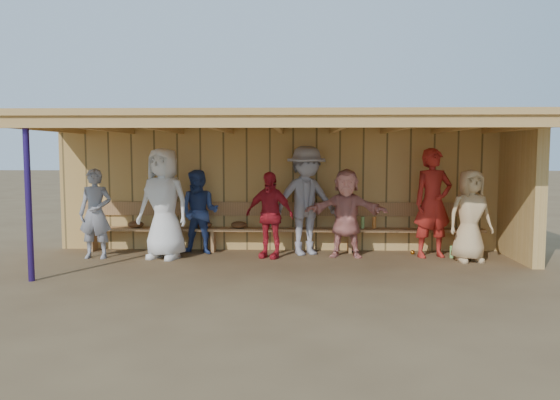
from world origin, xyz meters
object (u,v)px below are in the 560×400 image
at_px(player_e, 306,201).
at_px(player_a, 95,214).
at_px(player_d, 269,215).
at_px(bench, 281,224).
at_px(player_c, 199,212).
at_px(player_f, 346,213).
at_px(player_b, 164,203).
at_px(player_h, 470,216).
at_px(player_g, 433,203).

bearing_deg(player_e, player_a, 165.03).
bearing_deg(player_a, player_d, 4.46).
bearing_deg(player_d, bench, 93.96).
bearing_deg(player_c, player_d, -3.41).
distance_m(player_a, player_c, 1.83).
bearing_deg(player_f, player_d, -168.98).
height_order(player_c, player_f, player_f).
relative_size(player_a, player_f, 1.01).
relative_size(player_a, player_c, 1.02).
xyz_separation_m(player_b, player_d, (1.87, 0.13, -0.21)).
bearing_deg(player_a, player_e, 8.76).
distance_m(player_d, bench, 0.70).
relative_size(player_c, player_e, 0.78).
bearing_deg(player_a, player_h, 0.93).
bearing_deg(bench, player_g, -10.03).
height_order(player_a, player_d, player_a).
xyz_separation_m(player_a, bench, (3.28, 0.77, -0.27)).
relative_size(player_c, player_g, 0.80).
bearing_deg(player_g, bench, 157.29).
relative_size(player_g, player_h, 1.23).
height_order(player_g, bench, player_g).
distance_m(player_a, bench, 3.38).
bearing_deg(player_a, player_g, 4.42).
height_order(player_c, player_g, player_g).
xyz_separation_m(player_c, player_f, (2.69, -0.20, 0.02)).
height_order(player_b, player_c, player_b).
height_order(player_f, player_h, player_h).
distance_m(player_e, bench, 0.73).
xyz_separation_m(player_c, player_e, (1.98, 0.00, 0.22)).
relative_size(player_b, player_h, 1.24).
xyz_separation_m(player_e, bench, (-0.47, 0.31, -0.47)).
xyz_separation_m(player_a, player_d, (3.08, 0.15, -0.03)).
distance_m(player_e, player_f, 0.77).
height_order(player_c, bench, player_c).
relative_size(player_a, player_e, 0.80).
bearing_deg(player_g, player_a, 170.08).
bearing_deg(player_g, player_d, 170.04).
distance_m(player_c, player_g, 4.25).
bearing_deg(player_b, player_g, 19.56).
xyz_separation_m(player_a, player_b, (1.22, 0.02, 0.18)).
bearing_deg(player_b, player_e, 26.32).
distance_m(player_c, player_h, 4.82).
bearing_deg(player_d, player_a, -155.88).
bearing_deg(player_g, player_h, -46.83).
xyz_separation_m(player_d, bench, (0.19, 0.62, -0.24)).
xyz_separation_m(player_d, player_h, (3.47, -0.23, 0.02)).
distance_m(player_d, player_e, 0.77).
distance_m(player_a, player_h, 6.56).
distance_m(player_a, player_g, 6.02).
bearing_deg(player_d, player_e, 46.93).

